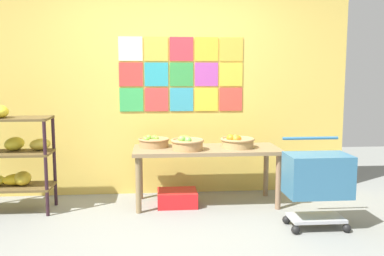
% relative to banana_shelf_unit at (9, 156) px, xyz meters
% --- Properties ---
extents(ground, '(9.25, 9.25, 0.00)m').
position_rel_banana_shelf_unit_xyz_m(ground, '(1.70, -1.07, -0.60)').
color(ground, gray).
extents(back_wall_with_art, '(4.41, 0.07, 2.94)m').
position_rel_banana_shelf_unit_xyz_m(back_wall_with_art, '(1.71, 0.59, 0.87)').
color(back_wall_with_art, '#DFBD51').
rests_on(back_wall_with_art, ground).
extents(banana_shelf_unit, '(0.86, 0.46, 1.14)m').
position_rel_banana_shelf_unit_xyz_m(banana_shelf_unit, '(0.00, 0.00, 0.00)').
color(banana_shelf_unit, '#2D1921').
rests_on(banana_shelf_unit, ground).
extents(display_table, '(1.63, 0.63, 0.64)m').
position_rel_banana_shelf_unit_xyz_m(display_table, '(2.11, 0.07, -0.03)').
color(display_table, olive).
rests_on(display_table, ground).
extents(fruit_basket_back_right, '(0.38, 0.38, 0.16)m').
position_rel_banana_shelf_unit_xyz_m(fruit_basket_back_right, '(2.45, 0.04, 0.11)').
color(fruit_basket_back_right, tan).
rests_on(fruit_basket_back_right, display_table).
extents(fruit_basket_right, '(0.35, 0.35, 0.13)m').
position_rel_banana_shelf_unit_xyz_m(fruit_basket_right, '(1.52, 0.19, 0.10)').
color(fruit_basket_right, '#A57E4E').
rests_on(fruit_basket_right, display_table).
extents(fruit_basket_left, '(0.36, 0.36, 0.16)m').
position_rel_banana_shelf_unit_xyz_m(fruit_basket_left, '(1.89, -0.04, 0.11)').
color(fruit_basket_left, '#B3844F').
rests_on(fruit_basket_left, display_table).
extents(produce_crate_under_table, '(0.44, 0.35, 0.17)m').
position_rel_banana_shelf_unit_xyz_m(produce_crate_under_table, '(1.78, 0.03, -0.52)').
color(produce_crate_under_table, red).
rests_on(produce_crate_under_table, ground).
extents(shopping_cart, '(0.59, 0.42, 0.85)m').
position_rel_banana_shelf_unit_xyz_m(shopping_cart, '(3.06, -0.78, -0.11)').
color(shopping_cart, black).
rests_on(shopping_cart, ground).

